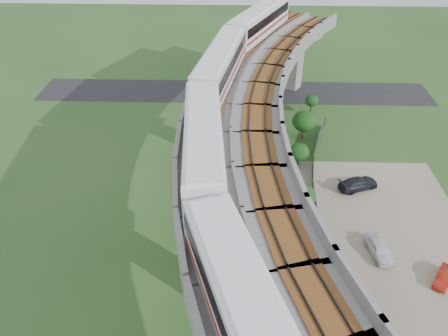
{
  "coord_description": "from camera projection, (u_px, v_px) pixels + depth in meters",
  "views": [
    {
      "loc": [
        0.38,
        -32.22,
        29.29
      ],
      "look_at": [
        -0.6,
        -1.29,
        7.5
      ],
      "focal_mm": 35.0,
      "sensor_mm": 36.0,
      "label": 1
    }
  ],
  "objects": [
    {
      "name": "tree_0",
      "position": [
        312.0,
        101.0,
        60.06
      ],
      "size": [
        1.86,
        1.86,
        3.08
      ],
      "color": "#382314",
      "rests_on": "ground"
    },
    {
      "name": "car_dark",
      "position": [
        358.0,
        183.0,
        47.3
      ],
      "size": [
        4.84,
        3.39,
        1.3
      ],
      "primitive_type": "imported",
      "rotation": [
        0.0,
        0.0,
        1.96
      ],
      "color": "black",
      "rests_on": "dirt_lot"
    },
    {
      "name": "fence",
      "position": [
        330.0,
        219.0,
        42.52
      ],
      "size": [
        3.87,
        38.73,
        1.5
      ],
      "color": "#2D382D",
      "rests_on": "ground"
    },
    {
      "name": "dirt_lot",
      "position": [
        378.0,
        240.0,
        41.2
      ],
      "size": [
        18.0,
        26.0,
        0.04
      ],
      "primitive_type": "cube",
      "color": "gray",
      "rests_on": "ground"
    },
    {
      "name": "tree_3",
      "position": [
        301.0,
        196.0,
        43.25
      ],
      "size": [
        3.03,
        3.03,
        3.39
      ],
      "color": "#382314",
      "rests_on": "ground"
    },
    {
      "name": "ground",
      "position": [
        230.0,
        222.0,
        43.2
      ],
      "size": [
        160.0,
        160.0,
        0.0
      ],
      "primitive_type": "plane",
      "color": "#2A5220",
      "rests_on": "ground"
    },
    {
      "name": "metro_train",
      "position": [
        236.0,
        102.0,
        37.62
      ],
      "size": [
        11.47,
        61.31,
        3.64
      ],
      "color": "white",
      "rests_on": "ground"
    },
    {
      "name": "tree_2",
      "position": [
        299.0,
        152.0,
        50.51
      ],
      "size": [
        2.38,
        2.38,
        2.72
      ],
      "color": "#382314",
      "rests_on": "ground"
    },
    {
      "name": "viaduct",
      "position": [
        276.0,
        146.0,
        37.89
      ],
      "size": [
        19.58,
        73.98,
        11.4
      ],
      "color": "#99968E",
      "rests_on": "ground"
    },
    {
      "name": "tree_1",
      "position": [
        304.0,
        121.0,
        54.83
      ],
      "size": [
        3.01,
        3.01,
        3.81
      ],
      "color": "#382314",
      "rests_on": "ground"
    },
    {
      "name": "asphalt_road",
      "position": [
        234.0,
        92.0,
        67.71
      ],
      "size": [
        60.0,
        8.0,
        0.03
      ],
      "primitive_type": "cube",
      "color": "#232326",
      "rests_on": "ground"
    },
    {
      "name": "car_red",
      "position": [
        444.0,
        277.0,
        36.84
      ],
      "size": [
        2.65,
        3.17,
        1.02
      ],
      "primitive_type": "imported",
      "rotation": [
        0.0,
        0.0,
        -0.6
      ],
      "color": "#B01E10",
      "rests_on": "dirt_lot"
    },
    {
      "name": "car_white",
      "position": [
        379.0,
        249.0,
        39.32
      ],
      "size": [
        2.18,
        4.03,
        1.3
      ],
      "primitive_type": "imported",
      "rotation": [
        0.0,
        0.0,
        0.18
      ],
      "color": "white",
      "rests_on": "dirt_lot"
    },
    {
      "name": "tree_4",
      "position": [
        311.0,
        242.0,
        37.59
      ],
      "size": [
        2.08,
        2.08,
        3.29
      ],
      "color": "#382314",
      "rests_on": "ground"
    },
    {
      "name": "tree_5",
      "position": [
        335.0,
        305.0,
        32.5
      ],
      "size": [
        2.92,
        2.92,
        3.46
      ],
      "color": "#382314",
      "rests_on": "ground"
    }
  ]
}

